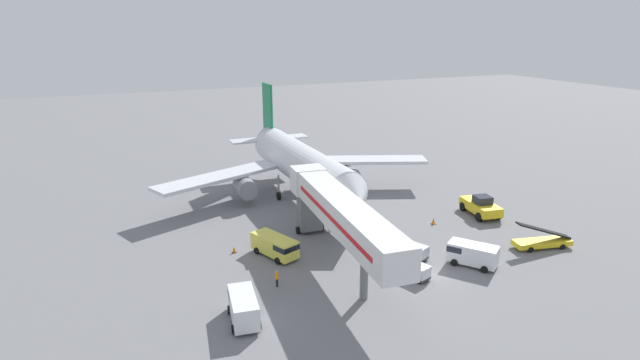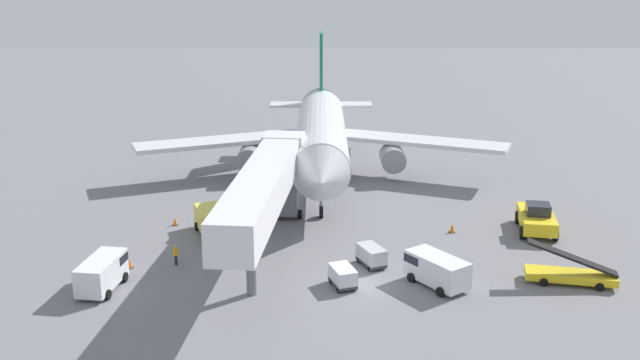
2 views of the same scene
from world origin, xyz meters
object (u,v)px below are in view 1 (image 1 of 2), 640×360
at_px(pushback_tug, 481,206).
at_px(ground_crew_worker_foreground, 277,278).
at_px(jet_bridge, 337,210).
at_px(service_van_outer_left, 471,253).
at_px(safety_cone_bravo, 234,249).
at_px(safety_cone_alpha, 243,293).
at_px(safety_cone_charlie, 433,221).
at_px(baggage_cart_near_left, 415,251).
at_px(service_van_near_right, 276,245).
at_px(airplane_at_gate, 300,163).
at_px(service_van_rear_right, 243,306).
at_px(baggage_cart_far_left, 417,271).
at_px(belt_loader_truck, 542,241).

relative_size(pushback_tug, ground_crew_worker_foreground, 3.79).
bearing_deg(jet_bridge, pushback_tug, 13.24).
relative_size(service_van_outer_left, safety_cone_bravo, 7.30).
distance_m(safety_cone_alpha, safety_cone_charlie, 26.07).
xyz_separation_m(jet_bridge, baggage_cart_near_left, (7.79, -1.84, -4.84)).
xyz_separation_m(service_van_near_right, safety_cone_alpha, (-5.25, -6.57, -0.83)).
height_order(service_van_near_right, safety_cone_alpha, service_van_near_right).
bearing_deg(airplane_at_gate, safety_cone_alpha, -122.21).
bearing_deg(ground_crew_worker_foreground, service_van_rear_right, -135.84).
bearing_deg(safety_cone_bravo, ground_crew_worker_foreground, -78.59).
relative_size(jet_bridge, safety_cone_charlie, 31.91).
bearing_deg(baggage_cart_near_left, baggage_cart_far_left, -121.32).
relative_size(jet_bridge, pushback_tug, 3.97).
bearing_deg(service_van_rear_right, airplane_at_gate, 59.88).
xyz_separation_m(pushback_tug, safety_cone_charlie, (-7.03, -0.15, -0.81)).
relative_size(jet_bridge, service_van_outer_left, 4.89).
distance_m(service_van_near_right, safety_cone_charlie, 19.79).
distance_m(ground_crew_worker_foreground, safety_cone_charlie, 22.74).
xyz_separation_m(belt_loader_truck, baggage_cart_far_left, (-15.92, -0.48, 0.04)).
distance_m(airplane_at_gate, baggage_cart_far_left, 25.93).
distance_m(service_van_rear_right, safety_cone_bravo, 12.86).
bearing_deg(safety_cone_bravo, pushback_tug, -2.99).
xyz_separation_m(service_van_outer_left, baggage_cart_far_left, (-6.45, -0.29, -0.43)).
distance_m(service_van_outer_left, safety_cone_bravo, 23.70).
bearing_deg(airplane_at_gate, service_van_outer_left, -72.64).
bearing_deg(service_van_outer_left, pushback_tug, 46.04).
bearing_deg(baggage_cart_near_left, service_van_outer_left, -38.53).
bearing_deg(service_van_outer_left, airplane_at_gate, 107.36).
bearing_deg(jet_bridge, safety_cone_bravo, 141.19).
height_order(jet_bridge, safety_cone_alpha, jet_bridge).
bearing_deg(ground_crew_worker_foreground, belt_loader_truck, -6.63).
relative_size(service_van_outer_left, safety_cone_alpha, 6.92).
bearing_deg(service_van_near_right, jet_bridge, -41.71).
height_order(airplane_at_gate, service_van_outer_left, airplane_at_gate).
bearing_deg(pushback_tug, service_van_outer_left, -133.96).
bearing_deg(baggage_cart_near_left, belt_loader_truck, -13.04).
height_order(service_van_near_right, service_van_outer_left, service_van_outer_left).
xyz_separation_m(belt_loader_truck, service_van_near_right, (-26.24, 9.25, 0.43)).
height_order(baggage_cart_far_left, ground_crew_worker_foreground, ground_crew_worker_foreground).
bearing_deg(pushback_tug, jet_bridge, -166.76).
relative_size(jet_bridge, ground_crew_worker_foreground, 15.07).
height_order(pushback_tug, safety_cone_alpha, pushback_tug).
xyz_separation_m(pushback_tug, ground_crew_worker_foreground, (-28.73, -6.92, -0.34)).
xyz_separation_m(jet_bridge, safety_cone_bravo, (-8.42, 6.77, -5.33)).
height_order(jet_bridge, service_van_rear_right, jet_bridge).
distance_m(airplane_at_gate, service_van_near_right, 18.52).
relative_size(baggage_cart_far_left, safety_cone_charlie, 3.45).
xyz_separation_m(airplane_at_gate, pushback_tug, (17.91, -14.89, -3.68)).
xyz_separation_m(airplane_at_gate, ground_crew_worker_foreground, (-10.82, -21.81, -4.01)).
bearing_deg(service_van_rear_right, safety_cone_bravo, 78.83).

